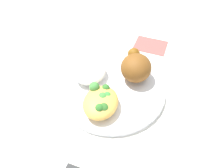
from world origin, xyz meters
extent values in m
plane|color=silver|center=(0.00, 0.00, 0.00)|extent=(2.00, 2.00, 0.00)
cylinder|color=white|center=(0.00, 0.00, 0.01)|extent=(0.30, 0.30, 0.01)
torus|color=white|center=(0.00, 0.00, 0.01)|extent=(0.30, 0.30, 0.01)
ellipsoid|color=brown|center=(0.05, -0.06, 0.05)|extent=(0.09, 0.09, 0.08)
sphere|color=brown|center=(0.09, -0.05, 0.07)|extent=(0.04, 0.04, 0.04)
ellipsoid|color=white|center=(0.03, 0.07, 0.04)|extent=(0.11, 0.09, 0.04)
ellipsoid|color=gold|center=(-0.08, 0.01, 0.04)|extent=(0.11, 0.09, 0.04)
sphere|color=green|center=(-0.06, 0.00, 0.05)|extent=(0.02, 0.02, 0.02)
sphere|color=#3F8438|center=(-0.07, 0.01, 0.04)|extent=(0.03, 0.03, 0.03)
sphere|color=#326D28|center=(-0.04, 0.01, 0.05)|extent=(0.02, 0.02, 0.02)
sphere|color=#326727|center=(-0.10, 0.00, 0.04)|extent=(0.03, 0.03, 0.03)
sphere|color=#2F6C28|center=(-0.10, 0.01, 0.05)|extent=(0.02, 0.02, 0.02)
sphere|color=#43863B|center=(-0.04, 0.04, 0.05)|extent=(0.03, 0.03, 0.03)
cube|color=silver|center=(-0.20, 0.02, 0.00)|extent=(0.02, 0.11, 0.01)
cube|color=silver|center=(-0.19, 0.09, 0.00)|extent=(0.03, 0.04, 0.00)
cube|color=#B2B2B7|center=(-0.23, 0.10, 0.00)|extent=(0.03, 0.11, 0.00)
cube|color=#DB4C47|center=(0.24, -0.09, 0.00)|extent=(0.11, 0.12, 0.00)
camera|label=1|loc=(-0.38, -0.08, 0.45)|focal=33.00mm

